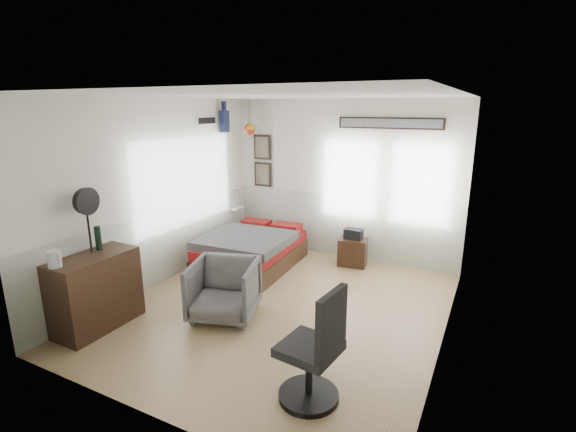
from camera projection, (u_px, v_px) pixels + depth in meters
name	position (u px, v px, depth m)	size (l,w,h in m)	color
ground_plane	(281.00, 308.00, 5.49)	(4.00, 4.50, 0.01)	tan
room_shell	(282.00, 185.00, 5.27)	(4.02, 4.52, 2.71)	silver
wall_decor	(277.00, 135.00, 7.12)	(3.55, 1.32, 1.44)	black
bed	(252.00, 250.00, 6.84)	(1.39, 1.87, 0.58)	#302014
dresser	(96.00, 292.00, 4.93)	(0.48, 1.00, 0.90)	#302014
armchair	(224.00, 290.00, 5.18)	(0.78, 0.81, 0.73)	#555555
nightstand	(353.00, 252.00, 6.94)	(0.45, 0.36, 0.45)	#302014
task_chair	(315.00, 357.00, 3.65)	(0.55, 0.55, 1.10)	black
kettle	(54.00, 259.00, 4.46)	(0.16, 0.14, 0.19)	silver
bottle	(98.00, 238.00, 4.99)	(0.07, 0.07, 0.29)	black
stand_fan	(86.00, 202.00, 4.76)	(0.10, 0.32, 0.79)	black
black_bag	(353.00, 234.00, 6.86)	(0.29, 0.19, 0.17)	black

